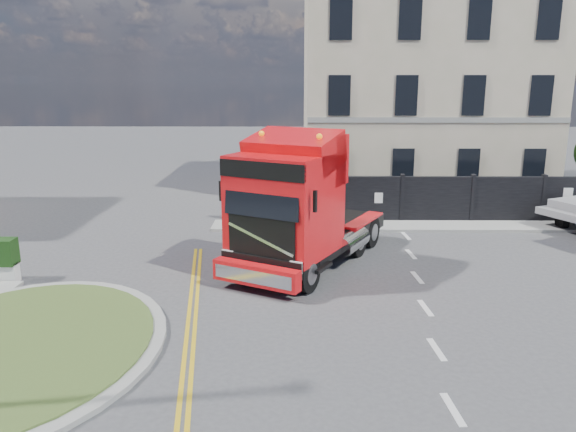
{
  "coord_description": "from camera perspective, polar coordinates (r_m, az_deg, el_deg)",
  "views": [
    {
      "loc": [
        -0.6,
        -14.55,
        5.99
      ],
      "look_at": [
        -0.79,
        2.67,
        1.8
      ],
      "focal_mm": 35.0,
      "sensor_mm": 36.0,
      "label": 1
    }
  ],
  "objects": [
    {
      "name": "truck",
      "position": [
        17.69,
        0.8,
        0.49
      ],
      "size": [
        5.79,
        7.7,
        4.36
      ],
      "rotation": [
        0.0,
        0.0,
        -0.49
      ],
      "color": "black",
      "rests_on": "ground"
    },
    {
      "name": "georgian_building",
      "position": [
        31.74,
        12.98,
        12.94
      ],
      "size": [
        12.3,
        10.3,
        12.8
      ],
      "color": "beige",
      "rests_on": "ground"
    },
    {
      "name": "pavement_far",
      "position": [
        24.32,
        16.37,
        -1.01
      ],
      "size": [
        20.0,
        1.6,
        0.12
      ],
      "primitive_type": "cube",
      "color": "gray",
      "rests_on": "ground"
    },
    {
      "name": "ground",
      "position": [
        15.74,
        2.81,
        -8.7
      ],
      "size": [
        120.0,
        120.0,
        0.0
      ],
      "primitive_type": "plane",
      "color": "#424244",
      "rests_on": "ground"
    },
    {
      "name": "traffic_island",
      "position": [
        14.47,
        -26.3,
        -11.95
      ],
      "size": [
        6.8,
        6.8,
        0.17
      ],
      "color": "gray",
      "rests_on": "ground"
    },
    {
      "name": "hoarding_fence",
      "position": [
        25.11,
        17.18,
        1.59
      ],
      "size": [
        18.8,
        0.25,
        2.0
      ],
      "color": "black",
      "rests_on": "ground"
    }
  ]
}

